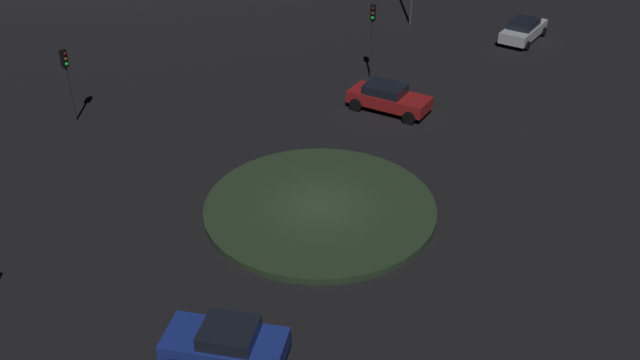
# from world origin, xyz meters

# --- Properties ---
(ground_plane) EXTENTS (116.74, 116.74, 0.00)m
(ground_plane) POSITION_xyz_m (0.00, 0.00, 0.00)
(ground_plane) COLOR black
(roundabout_island) EXTENTS (9.91, 9.91, 0.28)m
(roundabout_island) POSITION_xyz_m (0.00, 0.00, 0.14)
(roundabout_island) COLOR #2D4228
(roundabout_island) RESTS_ON ground_plane
(car_red) EXTENTS (4.46, 2.25, 1.46)m
(car_red) POSITION_xyz_m (-0.89, 10.25, 0.78)
(car_red) COLOR red
(car_red) RESTS_ON ground_plane
(car_blue) EXTENTS (4.20, 2.76, 1.53)m
(car_blue) POSITION_xyz_m (1.11, -9.18, 0.79)
(car_blue) COLOR #1E38A5
(car_blue) RESTS_ON ground_plane
(car_white) EXTENTS (2.48, 4.53, 1.40)m
(car_white) POSITION_xyz_m (3.31, 23.98, 0.74)
(car_white) COLOR white
(car_white) RESTS_ON ground_plane
(traffic_light_north) EXTENTS (0.34, 0.38, 4.44)m
(traffic_light_north) POSITION_xyz_m (-3.38, 13.85, 3.15)
(traffic_light_north) COLOR #2D2D2D
(traffic_light_north) RESTS_ON ground_plane
(traffic_light_west) EXTENTS (0.37, 0.33, 3.94)m
(traffic_light_west) POSITION_xyz_m (-15.21, 2.00, 2.81)
(traffic_light_west) COLOR #2D2D2D
(traffic_light_west) RESTS_ON ground_plane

